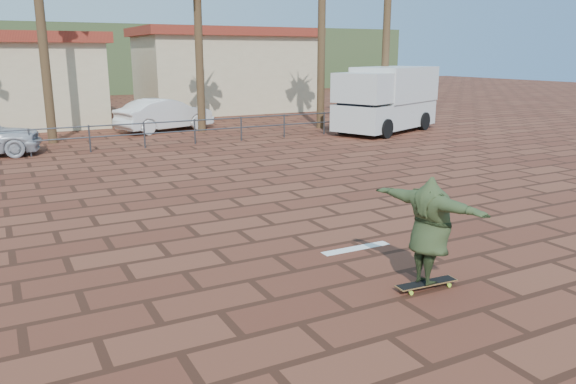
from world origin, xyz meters
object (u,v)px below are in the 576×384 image
Objects in this scene: skateboarder at (430,231)px; car_white at (165,115)px; longboard at (426,283)px; campervan at (387,98)px.

skateboarder is 19.78m from car_white.
car_white is at bearing -14.20° from skateboarder.
car_white reaches higher than longboard.
campervan is (10.42, 14.74, 1.45)m from longboard.
campervan is 10.30m from car_white.
car_white is (1.44, 19.73, 0.67)m from longboard.
skateboarder reaches higher than longboard.
longboard is 0.51× the size of skateboarder.
longboard is 0.17× the size of campervan.
skateboarder is at bearing -148.16° from campervan.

